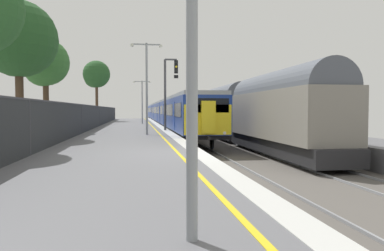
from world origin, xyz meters
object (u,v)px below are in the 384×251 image
object	(u,v)px
platform_lamp_mid	(147,81)
background_tree_left	(20,42)
signal_gantry	(168,86)
freight_train_adjacent_track	(245,110)
commuter_train_at_platform	(165,112)
background_tree_centre	(96,75)
background_tree_back	(45,64)
platform_lamp_far	(142,98)

from	to	relation	value
platform_lamp_mid	background_tree_left	size ratio (longest dim) A/B	0.75
signal_gantry	freight_train_adjacent_track	bearing A→B (deg)	-20.82
commuter_train_at_platform	background_tree_centre	bearing A→B (deg)	161.26
signal_gantry	background_tree_centre	distance (m)	26.81
platform_lamp_mid	freight_train_adjacent_track	bearing A→B (deg)	19.68
background_tree_left	background_tree_back	size ratio (longest dim) A/B	1.16
background_tree_back	platform_lamp_far	bearing A→B (deg)	64.44
signal_gantry	platform_lamp_mid	distance (m)	5.02
freight_train_adjacent_track	platform_lamp_far	size ratio (longest dim) A/B	5.16
signal_gantry	platform_lamp_mid	xyz separation A→B (m)	(-1.79, -4.69, -0.01)
background_tree_left	background_tree_centre	world-z (taller)	background_tree_centre
commuter_train_at_platform	background_tree_centre	distance (m)	11.45
commuter_train_at_platform	platform_lamp_mid	bearing A→B (deg)	-96.98
signal_gantry	background_tree_centre	xyz separation A→B (m)	(-8.15, 25.35, 3.09)
signal_gantry	background_tree_back	bearing A→B (deg)	-175.10
freight_train_adjacent_track	signal_gantry	world-z (taller)	signal_gantry
signal_gantry	background_tree_left	xyz separation A→B (m)	(-8.89, -5.94, 2.00)
background_tree_centre	background_tree_back	size ratio (longest dim) A/B	1.30
platform_lamp_mid	background_tree_centre	world-z (taller)	background_tree_centre
platform_lamp_mid	signal_gantry	bearing A→B (deg)	69.16
background_tree_left	background_tree_back	world-z (taller)	background_tree_left
background_tree_back	commuter_train_at_platform	bearing A→B (deg)	65.64
platform_lamp_far	freight_train_adjacent_track	bearing A→B (deg)	-65.66
platform_lamp_mid	commuter_train_at_platform	bearing A→B (deg)	83.02
platform_lamp_mid	background_tree_left	bearing A→B (deg)	-170.01
commuter_train_at_platform	platform_lamp_mid	size ratio (longest dim) A/B	10.50
signal_gantry	background_tree_centre	bearing A→B (deg)	107.83
commuter_train_at_platform	platform_lamp_mid	world-z (taller)	platform_lamp_mid
background_tree_left	platform_lamp_far	bearing A→B (deg)	70.40
commuter_train_at_platform	background_tree_left	world-z (taller)	background_tree_left
freight_train_adjacent_track	platform_lamp_mid	xyz separation A→B (m)	(-7.28, -2.60, 1.84)
commuter_train_at_platform	platform_lamp_far	bearing A→B (deg)	-112.11
freight_train_adjacent_track	background_tree_left	distance (m)	15.38
commuter_train_at_platform	platform_lamp_far	world-z (taller)	platform_lamp_far
platform_lamp_far	background_tree_left	bearing A→B (deg)	-109.60
background_tree_left	platform_lamp_mid	bearing A→B (deg)	9.99
commuter_train_at_platform	background_tree_back	distance (m)	25.31
freight_train_adjacent_track	signal_gantry	bearing A→B (deg)	159.18
platform_lamp_mid	background_tree_back	xyz separation A→B (m)	(-7.06, 3.94, 1.39)
signal_gantry	platform_lamp_far	distance (m)	14.13
platform_lamp_far	background_tree_back	bearing A→B (deg)	-115.56
signal_gantry	background_tree_back	size ratio (longest dim) A/B	0.83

